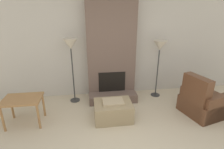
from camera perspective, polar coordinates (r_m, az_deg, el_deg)
wall_back at (r=4.62m, az=-0.66°, el=8.98°), size 7.60×0.06×2.60m
fireplace at (r=4.41m, az=-0.27°, el=7.17°), size 1.21×0.71×2.60m
ottoman at (r=3.80m, az=0.37°, el=-11.65°), size 0.79×0.58×0.44m
armchair at (r=4.44m, az=27.80°, el=-8.07°), size 1.13×1.00×0.94m
side_table at (r=3.94m, az=-27.16°, el=-7.98°), size 0.73×0.53×0.57m
floor_lamp_left at (r=4.21m, az=-13.34°, el=8.69°), size 0.34×0.34×1.60m
floor_lamp_right at (r=4.57m, az=15.30°, el=8.26°), size 0.34×0.34×1.51m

